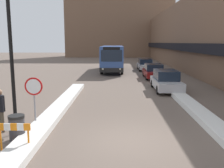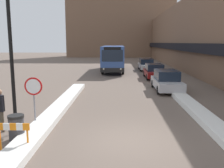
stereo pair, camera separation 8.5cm
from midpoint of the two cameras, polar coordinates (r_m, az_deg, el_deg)
name	(u,v)px [view 2 (the right image)]	position (r m, az deg, el deg)	size (l,w,h in m)	color
ground_plane	(129,141)	(9.45, 4.26, -12.83)	(160.00, 160.00, 0.00)	#66564C
building_row_right	(200,36)	(34.37, 19.50, 10.38)	(5.50, 60.00, 8.91)	brown
building_backdrop_far	(120,22)	(64.36, 1.96, 13.88)	(26.00, 8.00, 17.03)	brown
snow_bank_left	(49,118)	(11.96, -13.93, -7.56)	(0.90, 17.64, 0.27)	silver
snow_bank_right	(208,120)	(12.05, 21.30, -7.77)	(0.90, 11.25, 0.29)	silver
city_bus	(113,58)	(31.39, 0.38, 6.07)	(2.59, 10.33, 3.14)	#335193
parked_car_front	(167,81)	(19.18, 12.48, 0.77)	(1.83, 4.54, 1.53)	#B7B7BC
parked_car_middle	(154,71)	(25.55, 9.73, 2.92)	(1.86, 4.50, 1.45)	maroon
parked_car_back	(146,64)	(32.97, 7.89, 4.45)	(1.85, 4.74, 1.47)	silver
stop_sign	(34,91)	(11.03, -17.26, -1.60)	(0.76, 0.08, 2.14)	gray
street_lamp	(16,28)	(11.76, -20.97, 11.95)	(1.46, 0.36, 6.87)	black
pedestrian	(0,106)	(11.04, -24.03, -4.63)	(0.48, 0.48, 1.75)	brown
trash_bin	(16,127)	(10.00, -20.77, -9.25)	(0.59, 0.59, 0.95)	#38383D
construction_barricade	(13,131)	(9.05, -21.37, -9.99)	(1.10, 0.06, 0.94)	orange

